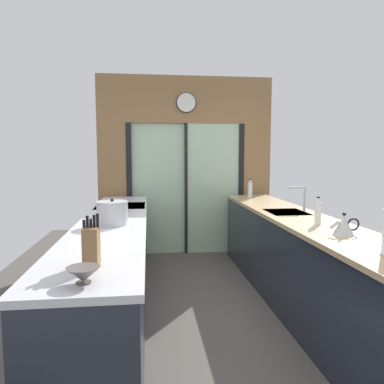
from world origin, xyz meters
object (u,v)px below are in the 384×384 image
Objects in this scene: mixing_bowl_mid at (115,215)px; knife_block at (91,246)px; kettle at (344,226)px; mixing_bowl_far at (119,208)px; stock_pot at (112,213)px; oven_range at (121,243)px; soap_bottle_far at (250,189)px; soap_bottle_near at (318,213)px; mixing_bowl_near at (83,275)px.

knife_block is (0.00, -1.48, 0.08)m from mixing_bowl_mid.
mixing_bowl_mid is 2.01m from kettle.
mixing_bowl_far reaches higher than mixing_bowl_mid.
knife_block is 1.19m from stock_pot.
kettle is (1.80, -1.85, 0.54)m from oven_range.
kettle is at bearing -37.30° from mixing_bowl_far.
kettle is 2.56m from soap_bottle_far.
oven_range is at bearing 91.14° from mixing_bowl_mid.
soap_bottle_near is 0.97× the size of soap_bottle_far.
mixing_bowl_mid is at bearing 152.61° from kettle.
soap_bottle_near is at bearing -6.69° from stock_pot.
oven_range is at bearing 134.25° from kettle.
kettle is at bearing -19.59° from stock_pot.
knife_block is at bearing -151.10° from soap_bottle_near.
oven_range is 3.68× the size of soap_bottle_near.
soap_bottle_far is at bearing 90.04° from kettle.
knife_block is at bearing -90.00° from mixing_bowl_mid.
soap_bottle_far is at bearing 33.99° from mixing_bowl_far.
mixing_bowl_near is at bearing -155.29° from kettle.
stock_pot is (-0.00, 1.19, -0.01)m from knife_block.
mixing_bowl_near reaches higher than oven_range.
mixing_bowl_mid is at bearing 90.00° from knife_block.
oven_range is at bearing 90.40° from mixing_bowl_near.
knife_block reaches higher than kettle.
kettle reaches higher than mixing_bowl_near.
knife_block is at bearing -89.56° from oven_range.
oven_range is 2.36m from soap_bottle_near.
mixing_bowl_far is 0.73m from stock_pot.
soap_bottle_far is (-0.00, 2.56, 0.03)m from kettle.
oven_range is 6.35× the size of mixing_bowl_far.
knife_block is at bearing -119.75° from soap_bottle_far.
mixing_bowl_near is at bearing -90.03° from knife_block.
soap_bottle_far is at bearing 21.54° from oven_range.
stock_pot is 1.09× the size of soap_bottle_near.
soap_bottle_near is at bearing 90.23° from kettle.
knife_block reaches higher than soap_bottle_near.
knife_block is 1.87m from kettle.
mixing_bowl_far is (0.00, 2.18, -0.00)m from mixing_bowl_near.
soap_bottle_near is at bearing -27.63° from mixing_bowl_far.
mixing_bowl_mid is at bearing -137.44° from soap_bottle_far.
mixing_bowl_near is 0.55× the size of knife_block.
soap_bottle_near is at bearing -90.00° from soap_bottle_far.
mixing_bowl_mid is 0.43m from mixing_bowl_far.
kettle is at bearing -27.39° from mixing_bowl_mid.
mixing_bowl_mid is at bearing 164.38° from soap_bottle_near.
knife_block is at bearing -90.00° from mixing_bowl_far.
oven_range is at bearing 92.15° from mixing_bowl_far.
oven_range is 1.05m from mixing_bowl_mid.
knife_block is (0.00, -1.91, 0.07)m from mixing_bowl_far.
oven_range is 5.65× the size of mixing_bowl_near.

